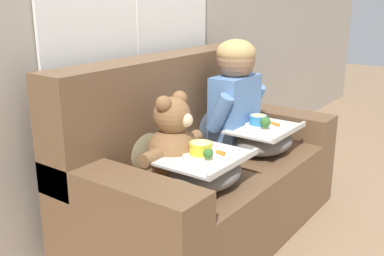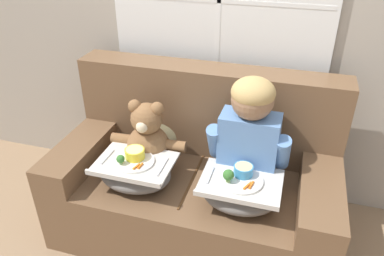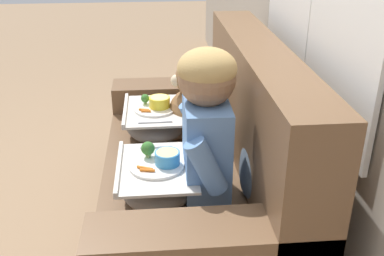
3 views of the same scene
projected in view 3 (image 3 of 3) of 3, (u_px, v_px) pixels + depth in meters
ground_plane at (192, 231)px, 2.37m from camera, size 14.00×14.00×0.00m
couch at (207, 173)px, 2.23m from camera, size 1.63×0.85×0.99m
throw_pillow_behind_child at (256, 160)px, 1.87m from camera, size 0.34×0.16×0.35m
throw_pillow_behind_teddy at (232, 105)px, 2.41m from camera, size 0.33×0.16×0.35m
child_figure at (206, 120)px, 1.77m from camera, size 0.45×0.23×0.64m
teddy_bear at (192, 103)px, 2.38m from camera, size 0.47×0.32×0.43m
lap_tray_child at (157, 180)px, 1.87m from camera, size 0.42×0.33×0.23m
lap_tray_teddy at (155, 121)px, 2.41m from camera, size 0.43×0.33×0.22m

